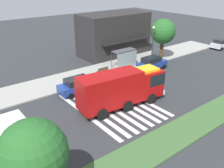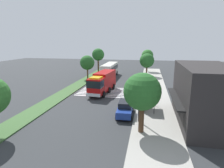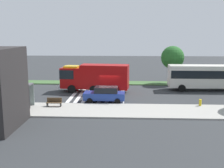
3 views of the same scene
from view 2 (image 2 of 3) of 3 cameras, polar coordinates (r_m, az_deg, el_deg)
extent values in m
plane|color=#2D3033|center=(36.49, -0.95, -1.84)|extent=(120.00, 120.00, 0.00)
cube|color=#9E9B93|center=(35.74, 12.39, -2.35)|extent=(60.00, 5.12, 0.14)
cube|color=#3D6033|center=(38.64, -11.69, -1.17)|extent=(60.00, 3.00, 0.14)
cube|color=silver|center=(38.17, -0.40, -1.17)|extent=(0.45, 10.55, 0.01)
cube|color=silver|center=(37.32, -0.67, -1.50)|extent=(0.45, 10.55, 0.01)
cube|color=silver|center=(36.47, -0.96, -1.84)|extent=(0.45, 10.55, 0.01)
cube|color=silver|center=(35.62, -1.26, -2.20)|extent=(0.45, 10.55, 0.01)
cube|color=silver|center=(34.77, -1.58, -2.58)|extent=(0.45, 10.55, 0.01)
cube|color=silver|center=(33.92, -1.91, -2.98)|extent=(0.45, 10.55, 0.01)
cube|color=silver|center=(33.08, -2.26, -3.40)|extent=(0.45, 10.55, 0.01)
cube|color=silver|center=(32.24, -2.63, -3.84)|extent=(0.45, 10.55, 0.01)
cube|color=#A50C0C|center=(31.48, -4.79, -0.70)|extent=(2.93, 2.67, 2.71)
cube|color=#A50C0C|center=(35.53, -2.12, 1.27)|extent=(6.50, 3.04, 3.16)
cube|color=black|center=(30.99, -5.09, 0.10)|extent=(2.18, 2.61, 1.19)
cube|color=silver|center=(30.47, -5.76, -3.34)|extent=(0.49, 2.41, 0.50)
cube|color=yellow|center=(31.16, -4.84, 1.94)|extent=(2.05, 1.87, 0.24)
cylinder|color=black|center=(31.66, -2.54, -3.14)|extent=(1.13, 0.41, 1.10)
cylinder|color=black|center=(32.51, -6.54, -2.77)|extent=(1.13, 0.41, 1.10)
cylinder|color=black|center=(36.98, 0.46, -0.76)|extent=(1.13, 0.41, 1.10)
cylinder|color=black|center=(37.71, -3.04, -0.51)|extent=(1.13, 0.41, 1.10)
cylinder|color=black|center=(34.36, -0.89, -1.83)|extent=(1.13, 0.41, 1.10)
cylinder|color=black|center=(35.15, -4.62, -1.53)|extent=(1.13, 0.41, 1.10)
cube|color=navy|center=(35.38, 6.35, -1.19)|extent=(4.74, 1.98, 0.81)
cube|color=black|center=(35.44, 6.42, 0.05)|extent=(2.67, 1.71, 0.65)
cylinder|color=black|center=(33.90, 7.63, -2.55)|extent=(0.64, 0.23, 0.64)
cylinder|color=black|center=(34.10, 4.49, -2.39)|extent=(0.64, 0.23, 0.64)
cylinder|color=black|center=(36.90, 8.04, -1.29)|extent=(0.64, 0.23, 0.64)
cylinder|color=black|center=(37.07, 5.15, -1.15)|extent=(0.64, 0.23, 0.64)
cube|color=navy|center=(24.21, 3.97, -7.82)|extent=(4.62, 1.93, 0.84)
cube|color=black|center=(24.16, 4.05, -5.92)|extent=(2.61, 1.66, 0.70)
cylinder|color=black|center=(22.91, 5.86, -10.23)|extent=(0.65, 0.24, 0.64)
cylinder|color=black|center=(23.07, 1.33, -9.99)|extent=(0.65, 0.24, 0.64)
cylinder|color=black|center=(25.71, 6.30, -7.60)|extent=(0.65, 0.24, 0.64)
cylinder|color=black|center=(25.85, 2.28, -7.42)|extent=(0.65, 0.24, 0.64)
cube|color=silver|center=(49.57, -0.70, 4.45)|extent=(10.72, 2.57, 2.98)
cube|color=black|center=(49.52, -0.70, 4.85)|extent=(10.50, 2.62, 1.07)
cylinder|color=black|center=(53.69, -1.20, 3.49)|extent=(1.00, 0.30, 1.00)
cylinder|color=black|center=(53.21, 1.48, 3.41)|extent=(1.00, 0.30, 1.00)
cylinder|color=black|center=(46.51, -3.18, 2.00)|extent=(1.00, 0.30, 1.00)
cylinder|color=black|center=(45.95, -0.10, 1.89)|extent=(1.00, 0.30, 1.00)
cube|color=#4C4C51|center=(25.95, 11.33, -2.44)|extent=(3.50, 1.40, 0.12)
cube|color=#8C9E99|center=(26.29, 9.77, -4.90)|extent=(3.50, 0.08, 2.40)
cylinder|color=#333338|center=(27.93, 12.55, -3.96)|extent=(0.08, 0.08, 2.40)
cylinder|color=#333338|center=(24.69, 12.72, -6.22)|extent=(0.08, 0.08, 2.40)
cube|color=#4C3823|center=(30.34, 10.68, -4.07)|extent=(1.60, 0.50, 0.08)
cube|color=#4C3823|center=(30.27, 10.28, -3.57)|extent=(1.60, 0.06, 0.45)
cube|color=black|center=(31.10, 10.68, -4.08)|extent=(0.08, 0.45, 0.37)
cube|color=black|center=(29.72, 10.65, -4.88)|extent=(0.08, 0.45, 0.37)
cylinder|color=#2D2D30|center=(21.73, 8.18, -5.00)|extent=(0.16, 0.16, 5.05)
sphere|color=white|center=(21.06, 8.41, 2.01)|extent=(0.36, 0.36, 0.36)
cube|color=#282626|center=(23.74, 26.43, -3.01)|extent=(11.28, 5.64, 6.68)
cube|color=black|center=(23.22, 18.61, -4.04)|extent=(9.03, 0.80, 0.16)
cylinder|color=#47301E|center=(59.18, 10.55, 5.58)|extent=(0.42, 0.42, 3.61)
sphere|color=#2D6B28|center=(58.88, 10.67, 8.51)|extent=(3.54, 3.54, 3.54)
cylinder|color=#513823|center=(51.19, 10.40, 3.97)|extent=(0.34, 0.34, 2.75)
sphere|color=#235B23|center=(50.85, 10.53, 6.99)|extent=(3.82, 3.82, 3.82)
cylinder|color=#47301E|center=(19.71, 8.85, -10.16)|extent=(0.55, 0.55, 2.98)
sphere|color=#235B23|center=(18.79, 9.15, -2.28)|extent=(3.76, 3.76, 3.76)
cylinder|color=#513823|center=(56.44, -4.17, 5.60)|extent=(0.46, 0.46, 3.98)
sphere|color=#235B23|center=(56.12, -4.22, 8.88)|extent=(3.59, 3.59, 3.59)
cylinder|color=#513823|center=(46.90, -7.41, 3.26)|extent=(0.35, 0.35, 2.75)
sphere|color=#235B23|center=(46.54, -7.50, 6.43)|extent=(3.53, 3.53, 3.53)
cylinder|color=gold|center=(45.56, 9.60, 1.60)|extent=(0.28, 0.28, 0.70)
camera|label=1|loc=(52.81, -17.37, 15.38)|focal=39.12mm
camera|label=3|loc=(46.38, 49.29, 6.73)|focal=44.60mm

